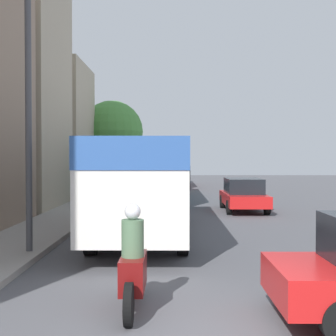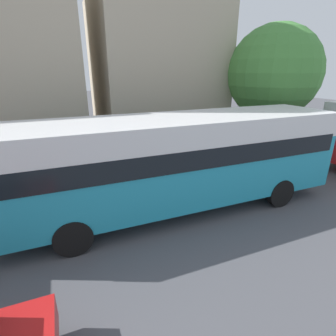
{
  "view_description": "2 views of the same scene",
  "coord_description": "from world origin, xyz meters",
  "px_view_note": "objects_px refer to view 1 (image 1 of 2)",
  "views": [
    {
      "loc": [
        -0.81,
        -5.87,
        2.46
      ],
      "look_at": [
        -1.03,
        21.14,
        1.87
      ],
      "focal_mm": 50.0,
      "sensor_mm": 36.0,
      "label": 1
    },
    {
      "loc": [
        5.62,
        18.3,
        4.49
      ],
      "look_at": [
        -1.37,
        21.17,
        1.67
      ],
      "focal_mm": 28.0,
      "sensor_mm": 36.0,
      "label": 2
    }
  ],
  "objects_px": {
    "bus_third_in_line": "(162,162)",
    "car_crossing": "(243,194)",
    "motorcycle_behind_lead": "(133,267)",
    "pedestrian_near_curb": "(121,175)",
    "bus_following": "(157,165)",
    "bus_lead": "(144,175)"
  },
  "relations": [
    {
      "from": "bus_following",
      "to": "car_crossing",
      "type": "height_order",
      "value": "bus_following"
    },
    {
      "from": "bus_following",
      "to": "motorcycle_behind_lead",
      "type": "bearing_deg",
      "value": -89.33
    },
    {
      "from": "bus_following",
      "to": "bus_third_in_line",
      "type": "bearing_deg",
      "value": 89.78
    },
    {
      "from": "bus_lead",
      "to": "bus_third_in_line",
      "type": "relative_size",
      "value": 1.01
    },
    {
      "from": "car_crossing",
      "to": "bus_following",
      "type": "bearing_deg",
      "value": 124.85
    },
    {
      "from": "motorcycle_behind_lead",
      "to": "pedestrian_near_curb",
      "type": "height_order",
      "value": "pedestrian_near_curb"
    },
    {
      "from": "bus_following",
      "to": "bus_third_in_line",
      "type": "distance_m",
      "value": 12.92
    },
    {
      "from": "bus_lead",
      "to": "car_crossing",
      "type": "relative_size",
      "value": 2.35
    },
    {
      "from": "bus_third_in_line",
      "to": "pedestrian_near_curb",
      "type": "relative_size",
      "value": 5.44
    },
    {
      "from": "motorcycle_behind_lead",
      "to": "pedestrian_near_curb",
      "type": "relative_size",
      "value": 1.21
    },
    {
      "from": "bus_following",
      "to": "motorcycle_behind_lead",
      "type": "xyz_separation_m",
      "value": [
        0.23,
        -19.95,
        -1.36
      ]
    },
    {
      "from": "bus_lead",
      "to": "bus_third_in_line",
      "type": "distance_m",
      "value": 25.52
    },
    {
      "from": "bus_following",
      "to": "pedestrian_near_curb",
      "type": "bearing_deg",
      "value": 109.4
    },
    {
      "from": "bus_lead",
      "to": "motorcycle_behind_lead",
      "type": "bearing_deg",
      "value": -87.99
    },
    {
      "from": "bus_lead",
      "to": "pedestrian_near_curb",
      "type": "height_order",
      "value": "bus_lead"
    },
    {
      "from": "bus_following",
      "to": "bus_third_in_line",
      "type": "height_order",
      "value": "bus_third_in_line"
    },
    {
      "from": "bus_lead",
      "to": "bus_third_in_line",
      "type": "bearing_deg",
      "value": 89.83
    },
    {
      "from": "bus_third_in_line",
      "to": "car_crossing",
      "type": "relative_size",
      "value": 2.33
    },
    {
      "from": "car_crossing",
      "to": "pedestrian_near_curb",
      "type": "bearing_deg",
      "value": 116.12
    },
    {
      "from": "motorcycle_behind_lead",
      "to": "pedestrian_near_curb",
      "type": "distance_m",
      "value": 29.06
    },
    {
      "from": "bus_following",
      "to": "pedestrian_near_curb",
      "type": "height_order",
      "value": "bus_following"
    },
    {
      "from": "bus_following",
      "to": "bus_lead",
      "type": "bearing_deg",
      "value": -90.12
    }
  ]
}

